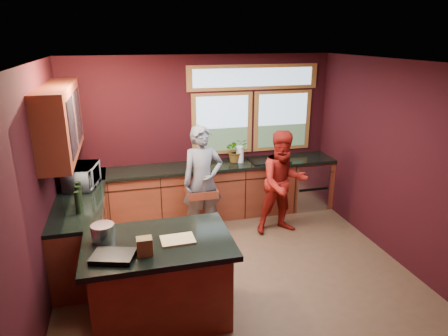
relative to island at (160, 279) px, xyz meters
name	(u,v)px	position (x,y,z in m)	size (l,w,h in m)	color
floor	(233,268)	(1.04, 0.74, -0.48)	(4.50, 4.50, 0.00)	brown
room_shell	(182,135)	(0.44, 1.06, 1.32)	(4.52, 4.02, 2.71)	black
back_counter	(218,190)	(1.24, 2.44, -0.01)	(4.50, 0.64, 0.93)	#612717
left_counter	(83,225)	(-0.91, 1.59, -0.01)	(0.64, 2.30, 0.93)	#612717
island	(160,279)	(0.00, 0.00, 0.00)	(1.55, 1.05, 0.95)	#612717
person_grey	(203,181)	(0.85, 1.84, 0.39)	(0.63, 0.41, 1.73)	slate
person_red	(283,183)	(2.07, 1.58, 0.34)	(0.80, 0.62, 1.65)	maroon
microwave	(82,176)	(-0.88, 1.88, 0.61)	(0.58, 0.39, 0.32)	#999999
potted_plant	(236,150)	(1.57, 2.49, 0.66)	(0.37, 0.32, 0.41)	#999999
paper_towel	(240,154)	(1.62, 2.44, 0.59)	(0.12, 0.12, 0.28)	white
cutting_board	(178,240)	(0.20, -0.05, 0.48)	(0.35, 0.25, 0.02)	tan
stock_pot	(103,233)	(-0.55, 0.15, 0.56)	(0.24, 0.24, 0.18)	silver
paper_bag	(145,246)	(-0.15, -0.25, 0.56)	(0.15, 0.12, 0.18)	brown
black_tray	(113,256)	(-0.45, -0.25, 0.49)	(0.40, 0.28, 0.05)	black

